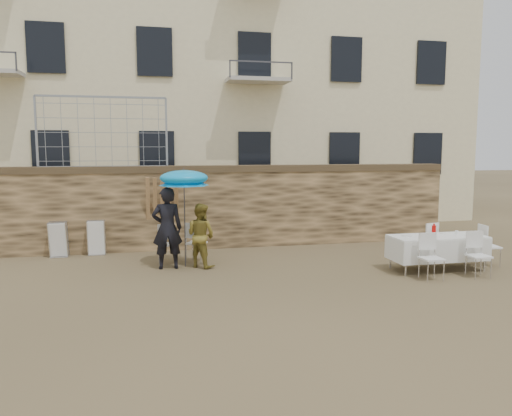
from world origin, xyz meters
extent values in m
plane|color=brown|center=(0.00, 0.00, 0.00)|extent=(80.00, 80.00, 0.00)
cube|color=brown|center=(0.00, 5.00, 1.10)|extent=(13.00, 0.50, 2.20)
cube|color=beige|center=(0.00, 12.00, 7.50)|extent=(20.00, 8.00, 15.00)
imported|color=black|center=(-1.51, 2.79, 0.92)|extent=(0.68, 0.45, 1.85)
imported|color=#AA9234|center=(-0.76, 2.79, 0.73)|extent=(0.90, 0.89, 1.47)
cylinder|color=#3F3F44|center=(-1.11, 2.89, 0.94)|extent=(0.03, 0.03, 1.87)
cone|color=#0993D9|center=(-1.11, 2.89, 1.98)|extent=(1.14, 1.14, 0.22)
cube|color=white|center=(4.36, 1.37, 0.75)|extent=(2.10, 0.85, 0.05)
cylinder|color=silver|center=(3.41, 1.03, 0.37)|extent=(0.04, 0.04, 0.74)
cylinder|color=silver|center=(5.31, 1.03, 0.37)|extent=(0.04, 0.04, 0.74)
cylinder|color=silver|center=(3.41, 1.72, 0.37)|extent=(0.04, 0.04, 0.74)
cylinder|color=silver|center=(5.31, 1.72, 0.37)|extent=(0.04, 0.04, 0.74)
cylinder|color=red|center=(4.16, 1.22, 0.91)|extent=(0.09, 0.09, 0.26)
camera|label=1|loc=(-1.91, -8.43, 2.72)|focal=35.00mm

